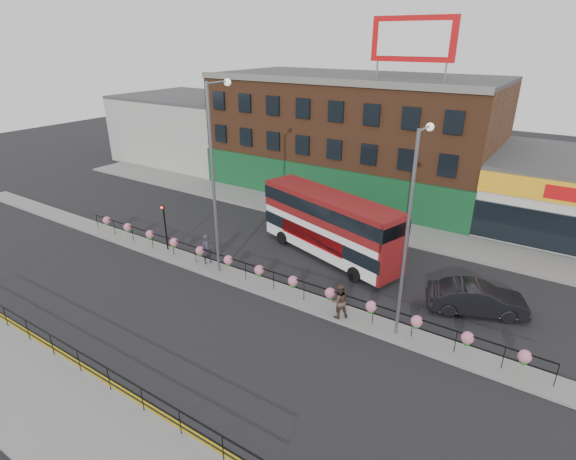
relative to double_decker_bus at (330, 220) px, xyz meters
The scene contains 18 objects.
ground 6.41m from the double_decker_bus, 104.57° to the right, with size 120.00×120.00×0.00m, color black.
south_pavement 17.91m from the double_decker_bus, 94.77° to the right, with size 60.00×4.00×0.15m, color slate.
north_pavement 6.97m from the double_decker_bus, 103.10° to the left, with size 60.00×4.00×0.15m, color slate.
median 6.38m from the double_decker_bus, 104.57° to the right, with size 60.00×1.60×0.15m, color slate.
yellow_line_inner 15.65m from the double_decker_bus, 95.48° to the right, with size 60.00×0.10×0.01m, color gold.
yellow_line_outer 15.83m from the double_decker_bus, 95.41° to the right, with size 60.00×0.10×0.01m, color gold.
brick_building 15.51m from the double_decker_bus, 110.96° to the left, with size 25.00×12.21×10.30m.
warehouse_west 29.47m from the double_decker_bus, 150.88° to the left, with size 15.50×12.00×7.30m.
billboard 14.14m from the double_decker_bus, 83.72° to the left, with size 6.00×0.29×4.40m.
median_railing 6.06m from the double_decker_bus, 104.57° to the right, with size 30.04×0.56×1.23m.
south_railing 16.23m from the double_decker_bus, 102.42° to the right, with size 20.04×0.05×1.12m.
double_decker_bus is the anchor object (origin of this frame).
car 9.85m from the double_decker_bus, ahead, with size 5.24×3.51×1.63m, color black.
pedestrian_a 7.99m from the double_decker_bus, 137.65° to the right, with size 0.70×0.82×1.92m, color #2D2B39.
pedestrian_b 7.35m from the double_decker_bus, 57.61° to the right, with size 1.16×1.16×1.90m, color #493529.
lamp_column_west 8.17m from the double_decker_bus, 129.97° to the right, with size 0.40×1.95×11.09m.
lamp_column_east 9.40m from the double_decker_bus, 39.11° to the right, with size 0.35×1.72×9.83m.
traffic_light_median 10.84m from the double_decker_bus, 150.89° to the right, with size 0.15×0.28×3.65m.
Camera 1 is at (13.78, -17.99, 13.29)m, focal length 28.00 mm.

